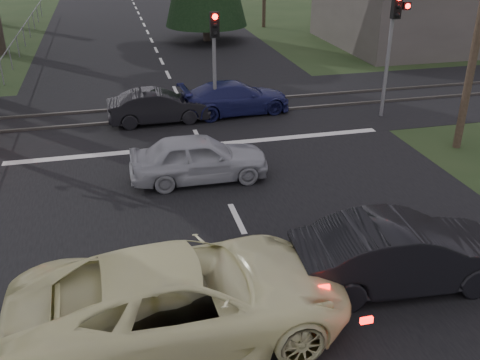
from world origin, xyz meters
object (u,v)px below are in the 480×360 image
object	(u,v)px
traffic_signal_center	(215,48)
dark_car_far	(158,107)
cream_coupe	(184,298)
blue_sedan	(235,98)
traffic_signal_right	(394,32)
silver_car	(199,158)
dark_hatchback	(402,253)

from	to	relation	value
traffic_signal_center	dark_car_far	xyz separation A→B (m)	(-2.18, 0.29, -2.18)
cream_coupe	blue_sedan	world-z (taller)	cream_coupe
traffic_signal_right	blue_sedan	xyz separation A→B (m)	(-5.62, 1.86, -2.67)
traffic_signal_right	silver_car	bearing A→B (deg)	-154.33
silver_car	blue_sedan	bearing A→B (deg)	-22.28
traffic_signal_center	blue_sedan	xyz separation A→B (m)	(0.93, 0.66, -2.16)
traffic_signal_right	blue_sedan	size ratio (longest dim) A/B	1.06
blue_sedan	dark_hatchback	bearing A→B (deg)	178.83
traffic_signal_right	blue_sedan	world-z (taller)	traffic_signal_right
traffic_signal_right	traffic_signal_center	size ratio (longest dim) A/B	1.15
traffic_signal_center	blue_sedan	world-z (taller)	traffic_signal_center
traffic_signal_center	cream_coupe	xyz separation A→B (m)	(-2.94, -11.68, -1.95)
traffic_signal_right	dark_hatchback	bearing A→B (deg)	-115.84
cream_coupe	dark_car_far	xyz separation A→B (m)	(0.76, 11.97, -0.22)
traffic_signal_right	cream_coupe	bearing A→B (deg)	-132.17
dark_hatchback	dark_car_far	bearing A→B (deg)	22.77
cream_coupe	dark_car_far	distance (m)	12.00
cream_coupe	dark_car_far	size ratio (longest dim) A/B	1.61
cream_coupe	dark_hatchback	size ratio (longest dim) A/B	1.33
dark_hatchback	dark_car_far	world-z (taller)	dark_hatchback
silver_car	dark_car_far	bearing A→B (deg)	7.81
cream_coupe	dark_hatchback	distance (m)	4.68
traffic_signal_center	silver_car	world-z (taller)	traffic_signal_center
dark_hatchback	traffic_signal_right	bearing A→B (deg)	-21.80
cream_coupe	silver_car	size ratio (longest dim) A/B	1.50
traffic_signal_right	dark_car_far	xyz separation A→B (m)	(-8.73, 1.50, -2.68)
traffic_signal_center	blue_sedan	bearing A→B (deg)	35.22
traffic_signal_right	dark_car_far	bearing A→B (deg)	170.27
cream_coupe	dark_hatchback	bearing A→B (deg)	-86.53
dark_hatchback	silver_car	distance (m)	6.91
blue_sedan	traffic_signal_center	bearing A→B (deg)	120.28
traffic_signal_right	traffic_signal_center	xyz separation A→B (m)	(-6.55, 1.20, -0.51)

